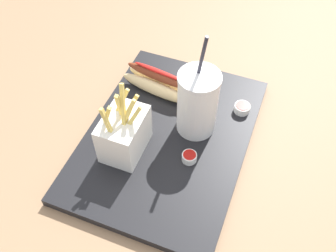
% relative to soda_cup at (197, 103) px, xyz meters
% --- Properties ---
extents(ground_plane, '(2.40, 2.40, 0.02)m').
position_rel_soda_cup_xyz_m(ground_plane, '(-0.04, 0.05, -0.11)').
color(ground_plane, '#8C6B4C').
extents(food_tray, '(0.47, 0.33, 0.02)m').
position_rel_soda_cup_xyz_m(food_tray, '(-0.04, 0.05, -0.09)').
color(food_tray, black).
rests_on(food_tray, ground_plane).
extents(soda_cup, '(0.09, 0.09, 0.24)m').
position_rel_soda_cup_xyz_m(soda_cup, '(0.00, 0.00, 0.00)').
color(soda_cup, white).
rests_on(soda_cup, food_tray).
extents(fries_basket, '(0.11, 0.08, 0.17)m').
position_rel_soda_cup_xyz_m(fries_basket, '(-0.11, 0.12, -0.03)').
color(fries_basket, white).
rests_on(fries_basket, food_tray).
extents(hot_dog_1, '(0.08, 0.19, 0.06)m').
position_rel_soda_cup_xyz_m(hot_dog_1, '(0.07, 0.11, -0.05)').
color(hot_dog_1, '#E5C689').
rests_on(hot_dog_1, food_tray).
extents(ketchup_cup_1, '(0.03, 0.03, 0.02)m').
position_rel_soda_cup_xyz_m(ketchup_cup_1, '(-0.09, -0.02, -0.07)').
color(ketchup_cup_1, white).
rests_on(ketchup_cup_1, food_tray).
extents(ketchup_cup_2, '(0.04, 0.04, 0.02)m').
position_rel_soda_cup_xyz_m(ketchup_cup_2, '(0.08, -0.08, -0.07)').
color(ketchup_cup_2, white).
rests_on(ketchup_cup_2, food_tray).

